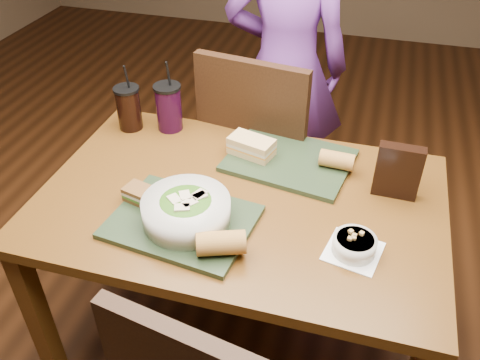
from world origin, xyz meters
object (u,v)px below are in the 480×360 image
object	(u,v)px
chip_bag	(398,171)
dining_table	(240,218)
sandwich_near	(140,194)
cup_berry	(169,107)
sandwich_far	(251,146)
tray_near	(182,222)
cup_cola	(129,108)
baguette_near	(221,243)
salad_bowl	(186,209)
tray_far	(289,160)
diner	(286,68)
soup_bowl	(354,245)
baguette_far	(337,160)
chair_far	(256,152)

from	to	relation	value
chip_bag	dining_table	bearing A→B (deg)	-160.74
sandwich_near	cup_berry	world-z (taller)	cup_berry
sandwich_far	chip_bag	world-z (taller)	chip_bag
dining_table	chip_bag	size ratio (longest dim) A/B	7.04
tray_near	cup_cola	xyz separation A→B (m)	(-0.40, 0.48, 0.08)
dining_table	cup_berry	bearing A→B (deg)	138.15
sandwich_far	baguette_near	bearing A→B (deg)	-84.77
baguette_near	salad_bowl	bearing A→B (deg)	144.83
tray_far	baguette_near	bearing A→B (deg)	-100.27
diner	soup_bowl	bearing A→B (deg)	105.84
sandwich_near	cup_cola	size ratio (longest dim) A/B	0.42
baguette_far	tray_far	bearing A→B (deg)	177.04
diner	tray_near	bearing A→B (deg)	79.84
dining_table	sandwich_far	world-z (taller)	sandwich_far
baguette_far	cup_berry	xyz separation A→B (m)	(-0.66, 0.11, 0.05)
tray_far	chip_bag	world-z (taller)	chip_bag
baguette_far	soup_bowl	bearing A→B (deg)	-75.26
salad_bowl	cup_cola	distance (m)	0.63
chair_far	sandwich_near	bearing A→B (deg)	-108.57
dining_table	chip_bag	world-z (taller)	chip_bag
salad_bowl	soup_bowl	world-z (taller)	salad_bowl
sandwich_near	baguette_near	xyz separation A→B (m)	(0.31, -0.15, 0.01)
tray_near	baguette_near	xyz separation A→B (m)	(0.16, -0.10, 0.04)
chair_far	baguette_near	xyz separation A→B (m)	(0.10, -0.79, 0.23)
baguette_far	cup_cola	xyz separation A→B (m)	(-0.81, 0.07, 0.04)
sandwich_near	cup_cola	xyz separation A→B (m)	(-0.24, 0.42, 0.05)
diner	salad_bowl	size ratio (longest dim) A/B	5.95
dining_table	sandwich_near	xyz separation A→B (m)	(-0.29, -0.12, 0.13)
tray_near	sandwich_far	xyz separation A→B (m)	(0.11, 0.40, 0.04)
baguette_far	chip_bag	size ratio (longest dim) A/B	0.63
salad_bowl	sandwich_near	size ratio (longest dim) A/B	2.38
sandwich_far	baguette_far	bearing A→B (deg)	0.14
sandwich_near	chip_bag	xyz separation A→B (m)	(0.77, 0.27, 0.05)
baguette_near	dining_table	bearing A→B (deg)	94.77
dining_table	tray_far	world-z (taller)	tray_far
cup_cola	chip_bag	world-z (taller)	cup_cola
tray_near	sandwich_near	world-z (taller)	sandwich_near
cup_berry	baguette_far	bearing A→B (deg)	-9.64
chair_far	tray_near	bearing A→B (deg)	-94.72
tray_far	baguette_near	distance (m)	0.52
baguette_near	cup_cola	bearing A→B (deg)	133.96
baguette_near	chip_bag	distance (m)	0.62
tray_near	baguette_near	world-z (taller)	baguette_near
diner	cup_berry	xyz separation A→B (m)	(-0.33, -0.59, 0.06)
chip_bag	salad_bowl	bearing A→B (deg)	-149.80
baguette_far	diner	bearing A→B (deg)	114.83
salad_bowl	cup_berry	distance (m)	0.58
salad_bowl	dining_table	bearing A→B (deg)	55.82
baguette_near	tray_far	bearing A→B (deg)	79.73
baguette_near	diner	bearing A→B (deg)	93.25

